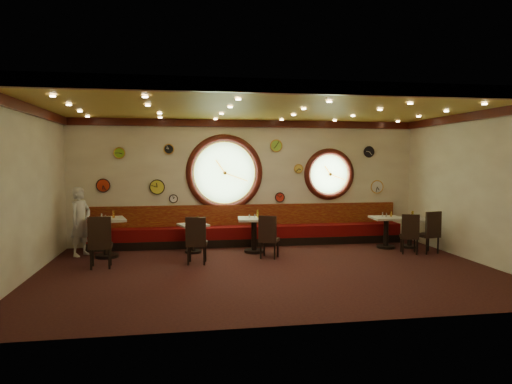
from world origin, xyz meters
name	(u,v)px	position (x,y,z in m)	size (l,w,h in m)	color
floor	(269,270)	(0.00, 0.00, 0.00)	(9.00, 6.00, 0.00)	black
ceiling	(270,107)	(0.00, 0.00, 3.20)	(9.00, 6.00, 0.02)	#AF9131
wall_back	(248,182)	(0.00, 3.00, 1.60)	(9.00, 0.02, 3.20)	beige
wall_front	(314,204)	(0.00, -3.00, 1.60)	(9.00, 0.02, 3.20)	beige
wall_left	(23,192)	(-4.50, 0.00, 1.60)	(0.02, 6.00, 3.20)	beige
wall_right	(479,187)	(4.50, 0.00, 1.60)	(0.02, 6.00, 3.20)	beige
molding_back	(248,124)	(0.00, 2.95, 3.11)	(9.00, 0.10, 0.18)	#380E0A
molding_front	(314,87)	(0.00, -2.95, 3.11)	(9.00, 0.10, 0.18)	#380E0A
molding_left	(23,107)	(-4.45, 0.00, 3.11)	(0.10, 6.00, 0.18)	#380E0A
molding_right	(479,115)	(4.45, 0.00, 3.11)	(0.10, 6.00, 0.18)	#380E0A
banquette_base	(249,241)	(0.00, 2.72, 0.10)	(8.00, 0.55, 0.20)	black
banquette_seat	(249,232)	(0.00, 2.72, 0.35)	(8.00, 0.55, 0.30)	#550709
banquette_back	(248,215)	(0.00, 2.94, 0.75)	(8.00, 0.10, 0.55)	#60070B
porthole_left_glass	(224,173)	(-0.60, 3.00, 1.85)	(1.66, 1.66, 0.02)	#8FCA79
porthole_left_frame	(225,173)	(-0.60, 2.98, 1.85)	(1.98, 1.98, 0.18)	#380E0A
porthole_left_ring	(225,173)	(-0.60, 2.95, 1.85)	(1.61, 1.61, 0.03)	gold
porthole_right_glass	(329,174)	(2.20, 3.00, 1.80)	(1.10, 1.10, 0.02)	#8FCA79
porthole_right_frame	(329,174)	(2.20, 2.98, 1.80)	(1.38, 1.38, 0.18)	#380E0A
porthole_right_ring	(329,174)	(2.20, 2.95, 1.80)	(1.09, 1.09, 0.03)	gold
wall_clock_0	(119,153)	(-3.20, 2.96, 2.35)	(0.26, 0.26, 0.03)	#7BB524
wall_clock_1	(280,197)	(0.85, 2.96, 1.20)	(0.24, 0.24, 0.03)	red
wall_clock_2	(298,169)	(1.35, 2.96, 1.95)	(0.22, 0.22, 0.03)	#ECCF4E
wall_clock_3	(369,152)	(3.30, 2.96, 2.40)	(0.28, 0.28, 0.03)	black
wall_clock_4	(157,187)	(-2.30, 2.96, 1.50)	(0.36, 0.36, 0.03)	yellow
wall_clock_5	(173,199)	(-1.90, 2.96, 1.20)	(0.20, 0.20, 0.03)	white
wall_clock_6	(276,146)	(0.75, 2.96, 2.55)	(0.30, 0.30, 0.03)	#89C53D
wall_clock_7	(169,149)	(-2.00, 2.96, 2.45)	(0.24, 0.24, 0.03)	black
wall_clock_8	(377,187)	(3.55, 2.96, 1.45)	(0.34, 0.34, 0.03)	white
wall_clock_9	(103,186)	(-3.60, 2.96, 1.55)	(0.32, 0.32, 0.03)	red
table_a	(106,233)	(-3.36, 1.79, 0.55)	(0.97, 0.97, 0.88)	black
table_b	(193,235)	(-1.44, 2.00, 0.43)	(0.78, 0.78, 0.68)	black
table_c	(254,231)	(-0.02, 1.79, 0.52)	(0.81, 0.81, 0.82)	black
table_d	(386,228)	(3.29, 1.80, 0.49)	(0.76, 0.76, 0.77)	black
table_e	(410,229)	(3.90, 1.76, 0.46)	(0.87, 0.87, 0.73)	black
chair_a	(100,239)	(-3.31, 0.69, 0.60)	(0.48, 0.48, 0.65)	black
chair_b	(196,237)	(-1.40, 0.76, 0.57)	(0.47, 0.47, 0.62)	black
chair_c	(268,234)	(0.19, 1.07, 0.55)	(0.53, 0.53, 0.59)	black
chair_d	(410,231)	(3.50, 1.02, 0.53)	(0.50, 0.50, 0.58)	black
chair_e	(431,229)	(4.02, 1.01, 0.57)	(0.48, 0.48, 0.61)	black
condiment_a_salt	(102,216)	(-3.47, 1.87, 0.93)	(0.04, 0.04, 0.10)	silver
condiment_b_salt	(190,222)	(-1.51, 2.03, 0.73)	(0.03, 0.03, 0.09)	silver
condiment_c_salt	(249,216)	(-0.13, 1.81, 0.86)	(0.03, 0.03, 0.09)	silver
condiment_d_salt	(382,214)	(3.22, 1.87, 0.83)	(0.04, 0.04, 0.11)	silver
condiment_a_pepper	(105,217)	(-3.36, 1.71, 0.92)	(0.03, 0.03, 0.09)	silver
condiment_b_pepper	(194,222)	(-1.43, 1.95, 0.73)	(0.03, 0.03, 0.09)	silver
condiment_c_pepper	(255,216)	(0.00, 1.77, 0.87)	(0.03, 0.03, 0.10)	silver
condiment_d_pepper	(386,215)	(3.29, 1.80, 0.82)	(0.04, 0.04, 0.10)	silver
condiment_a_bottle	(114,214)	(-3.21, 1.84, 0.96)	(0.05, 0.05, 0.17)	orange
condiment_b_bottle	(198,220)	(-1.31, 2.11, 0.76)	(0.05, 0.05, 0.17)	gold
condiment_c_bottle	(258,214)	(0.08, 1.87, 0.91)	(0.06, 0.06, 0.18)	yellow
condiment_d_bottle	(391,214)	(3.43, 1.83, 0.84)	(0.05, 0.05, 0.14)	gold
condiment_e_salt	(405,217)	(3.77, 1.78, 0.78)	(0.03, 0.03, 0.09)	silver
condiment_e_pepper	(410,217)	(3.88, 1.76, 0.78)	(0.03, 0.03, 0.09)	silver
condiment_e_bottle	(412,215)	(3.98, 1.79, 0.82)	(0.06, 0.06, 0.18)	gold
waiter	(81,221)	(-3.97, 2.08, 0.78)	(0.57, 0.38, 1.57)	silver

